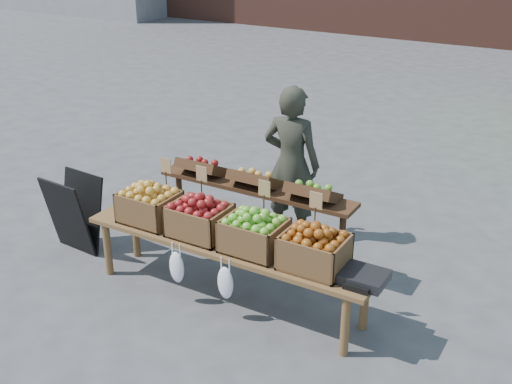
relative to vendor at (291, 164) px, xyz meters
The scene contains 10 objects.
ground 1.82m from the vendor, 106.37° to the right, with size 80.00×80.00×0.00m, color #4B4B4D.
vendor is the anchor object (origin of this frame).
chalkboard_sign 2.23m from the vendor, 142.09° to the right, with size 0.53×0.29×0.80m, color black, non-canonical shape.
back_table 0.70m from the vendor, 95.02° to the right, with size 2.10×0.44×1.04m, color #3E2514, non-canonical shape.
display_bench 1.45m from the vendor, 86.50° to the right, with size 2.70×0.56×0.57m, color brown, non-canonical shape.
crate_golden_apples 1.54m from the vendor, 118.87° to the right, with size 0.50×0.40×0.28m, color gold, non-canonical shape.
crate_russet_pears 1.36m from the vendor, 98.14° to the right, with size 0.50×0.40×0.28m, color #6E0F02, non-canonical shape.
crate_red_apples 1.40m from the vendor, 75.14° to the right, with size 0.50×0.40×0.28m, color #62952F, non-canonical shape.
crate_green_apples 1.63m from the vendor, 56.04° to the right, with size 0.50×0.40×0.28m, color #A25A14, non-canonical shape.
weighing_scale 1.91m from the vendor, 45.32° to the right, with size 0.34×0.30×0.08m, color black.
Camera 1 is at (3.21, -3.83, 3.17)m, focal length 45.00 mm.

